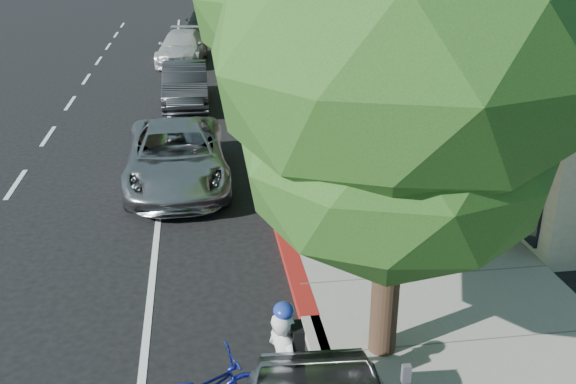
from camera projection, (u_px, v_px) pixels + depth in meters
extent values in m
plane|color=black|center=(300.00, 291.00, 11.26)|extent=(120.00, 120.00, 0.00)
cube|color=gray|center=(334.00, 142.00, 18.85)|extent=(4.60, 56.00, 0.15)
cube|color=#9E998E|center=(256.00, 145.00, 18.55)|extent=(0.30, 56.00, 0.15)
cube|color=maroon|center=(292.00, 260.00, 12.15)|extent=(0.32, 4.00, 0.15)
cylinder|color=black|center=(386.00, 284.00, 9.07)|extent=(0.40, 0.40, 2.51)
ellipsoid|color=#204916|center=(395.00, 151.00, 8.31)|extent=(4.10, 4.10, 3.28)
ellipsoid|color=#204916|center=(401.00, 57.00, 7.85)|extent=(4.82, 4.82, 3.86)
cylinder|color=black|center=(312.00, 147.00, 14.54)|extent=(0.40, 0.40, 2.63)
ellipsoid|color=#204916|center=(313.00, 55.00, 13.74)|extent=(4.47, 4.47, 3.58)
cylinder|color=black|center=(278.00, 85.00, 20.01)|extent=(0.40, 0.40, 2.70)
ellipsoid|color=#204916|center=(278.00, 15.00, 19.19)|extent=(3.55, 3.55, 2.84)
cylinder|color=black|center=(259.00, 47.00, 25.44)|extent=(0.40, 0.40, 2.98)
cylinder|color=black|center=(246.00, 32.00, 31.03)|extent=(0.40, 0.40, 2.40)
cylinder|color=black|center=(238.00, 16.00, 36.53)|extent=(0.40, 0.40, 2.36)
imported|color=silver|center=(284.00, 365.00, 8.13)|extent=(0.61, 0.69, 1.58)
imported|color=#A0A0A4|center=(176.00, 156.00, 15.73)|extent=(2.52, 5.28, 1.45)
imported|color=#212327|center=(185.00, 85.00, 22.75)|extent=(1.56, 4.43, 1.46)
imported|color=#BCBCBC|center=(182.00, 47.00, 29.90)|extent=(2.62, 5.14, 1.43)
imported|color=black|center=(206.00, 23.00, 36.07)|extent=(2.80, 5.47, 1.78)
imported|color=black|center=(320.00, 108.00, 18.84)|extent=(1.02, 0.96, 1.68)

